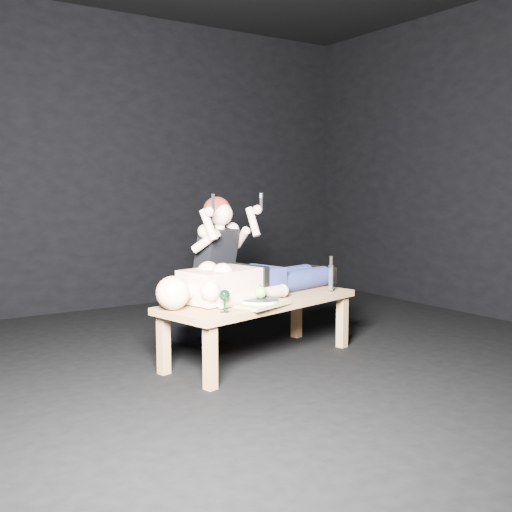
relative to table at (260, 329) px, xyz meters
name	(u,v)px	position (x,y,z in m)	size (l,w,h in m)	color
ground	(279,357)	(0.15, -0.03, -0.23)	(5.00, 5.00, 0.00)	black
back_wall	(141,163)	(0.15, 2.47, 1.27)	(5.00, 5.00, 0.00)	black
table	(260,329)	(0.00, 0.00, 0.00)	(1.54, 0.58, 0.45)	#AB7147
lying_man	(254,277)	(0.02, 0.12, 0.37)	(1.64, 0.50, 0.28)	beige
kneeling_woman	(209,269)	(-0.09, 0.58, 0.38)	(0.64, 0.72, 1.20)	black
serving_tray	(259,303)	(-0.15, -0.21, 0.24)	(0.38, 0.28, 0.02)	tan
plate	(259,300)	(-0.15, -0.21, 0.26)	(0.26, 0.26, 0.02)	white
apple	(260,292)	(-0.13, -0.20, 0.31)	(0.08, 0.08, 0.08)	#559A27
goblet	(225,301)	(-0.46, -0.28, 0.30)	(0.07, 0.07, 0.15)	black
fork_flat	(240,310)	(-0.35, -0.28, 0.23)	(0.01, 0.16, 0.01)	#B2B2B7
knife_flat	(285,300)	(0.09, -0.18, 0.23)	(0.01, 0.16, 0.01)	#B2B2B7
spoon_flat	(270,298)	(0.05, -0.06, 0.23)	(0.01, 0.16, 0.01)	#B2B2B7
carving_knife	(331,274)	(0.60, -0.08, 0.36)	(0.04, 0.04, 0.27)	#B2B2B7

